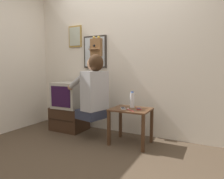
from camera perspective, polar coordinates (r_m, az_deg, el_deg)
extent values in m
plane|color=#4C3D2D|center=(2.56, -8.82, -19.27)|extent=(14.00, 14.00, 0.00)
cube|color=beige|center=(3.38, 3.29, 9.12)|extent=(6.80, 0.05, 2.55)
cube|color=#51331E|center=(2.88, 5.40, -5.68)|extent=(0.56, 0.44, 0.02)
cube|color=#452B1A|center=(2.88, -0.91, -11.01)|extent=(0.04, 0.04, 0.50)
cube|color=#452B1A|center=(2.69, 8.86, -12.33)|extent=(0.04, 0.04, 0.50)
cube|color=#452B1A|center=(3.21, 2.44, -9.19)|extent=(0.04, 0.04, 0.50)
cube|color=#452B1A|center=(3.04, 11.24, -10.17)|extent=(0.04, 0.04, 0.50)
cube|color=#2D3347|center=(3.13, -5.81, -6.88)|extent=(0.44, 0.45, 0.14)
cube|color=#ADADB2|center=(3.02, -4.94, -0.35)|extent=(0.30, 0.44, 0.59)
sphere|color=#A37556|center=(3.00, -5.01, 7.34)|extent=(0.22, 0.22, 0.22)
ellipsoid|color=#382314|center=(2.98, -4.63, 7.61)|extent=(0.27, 0.28, 0.26)
cylinder|color=#ADADB2|center=(3.08, -10.35, 2.00)|extent=(0.31, 0.14, 0.23)
cylinder|color=#ADADB2|center=(3.30, -5.81, 2.33)|extent=(0.31, 0.14, 0.23)
sphere|color=#A37556|center=(3.19, -11.81, 0.63)|extent=(0.09, 0.09, 0.09)
sphere|color=#A37556|center=(3.40, -7.32, 1.04)|extent=(0.09, 0.09, 0.09)
cube|color=#382316|center=(3.68, -12.09, -8.08)|extent=(0.59, 0.44, 0.41)
cube|color=black|center=(3.51, -14.44, -8.48)|extent=(0.53, 0.01, 0.02)
cube|color=#ADA89E|center=(3.58, -11.99, -1.56)|extent=(0.49, 0.46, 0.44)
cube|color=#280F33|center=(3.40, -14.51, -2.01)|extent=(0.40, 0.01, 0.35)
cube|color=brown|center=(3.55, -4.39, 11.86)|extent=(0.21, 0.11, 0.30)
cube|color=brown|center=(3.47, -5.14, 11.35)|extent=(0.19, 0.07, 0.03)
sphere|color=#B79338|center=(3.59, -5.16, 14.56)|extent=(0.05, 0.05, 0.05)
sphere|color=#B79338|center=(3.54, -3.85, 14.69)|extent=(0.05, 0.05, 0.05)
cone|color=black|center=(3.46, -5.33, 12.38)|extent=(0.04, 0.05, 0.04)
cylinder|color=black|center=(3.62, -6.15, 11.49)|extent=(0.03, 0.03, 0.09)
cylinder|color=black|center=(3.53, -4.79, 7.79)|extent=(0.04, 0.04, 0.22)
cylinder|color=black|center=(3.52, -4.29, 4.87)|extent=(0.07, 0.06, 0.19)
cube|color=olive|center=(3.89, -10.48, 14.65)|extent=(0.28, 0.02, 0.39)
cube|color=#A8AD99|center=(3.88, -10.61, 14.67)|extent=(0.24, 0.01, 0.33)
cube|color=#2D2823|center=(3.61, -4.85, 10.64)|extent=(0.46, 0.03, 0.56)
cube|color=#B2BCC6|center=(3.59, -5.00, 10.66)|extent=(0.40, 0.01, 0.51)
cube|color=silver|center=(2.86, 3.17, -5.39)|extent=(0.12, 0.14, 0.01)
cube|color=black|center=(2.86, 3.17, -5.27)|extent=(0.10, 0.11, 0.00)
cube|color=maroon|center=(2.86, 7.64, -5.46)|extent=(0.11, 0.14, 0.01)
cube|color=black|center=(2.86, 7.64, -5.33)|extent=(0.09, 0.11, 0.00)
cylinder|color=silver|center=(2.96, 5.80, -3.02)|extent=(0.07, 0.07, 0.22)
cylinder|color=#2D4C8C|center=(2.94, 5.82, -0.72)|extent=(0.04, 0.04, 0.02)
cylinder|color=#D83F4C|center=(2.75, 5.26, -5.89)|extent=(0.14, 0.11, 0.01)
cube|color=white|center=(2.81, 4.51, -5.40)|extent=(0.03, 0.03, 0.01)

